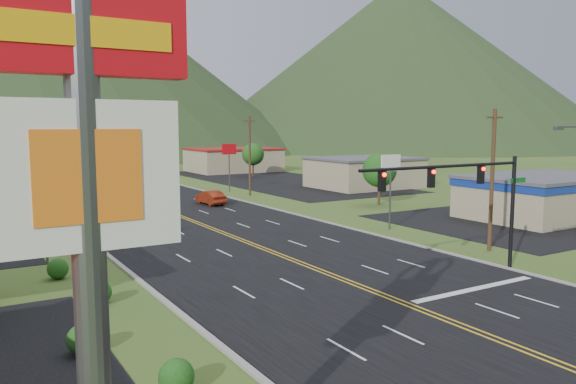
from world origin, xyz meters
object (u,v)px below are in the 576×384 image
streetlight_west (17,155)px  car_dark_mid (128,214)px  traffic_signal (468,187)px  car_red_far (210,198)px  pylon_sign (82,99)px

streetlight_west → car_dark_mid: bearing=-76.5°
streetlight_west → traffic_signal: bearing=-72.0°
traffic_signal → car_red_far: bearing=91.0°
car_dark_mid → car_red_far: car_red_far is taller
pylon_sign → traffic_signal: pylon_sign is taller
traffic_signal → car_dark_mid: bearing=111.9°
traffic_signal → car_red_far: traffic_signal is taller
streetlight_west → car_dark_mid: size_ratio=1.75×
traffic_signal → streetlight_west: (-18.16, 56.00, -0.15)m
traffic_signal → streetlight_west: bearing=108.0°
pylon_sign → streetlight_west: pylon_sign is taller
car_red_far → car_dark_mid: bearing=27.7°
car_dark_mid → car_red_far: 12.95m
pylon_sign → traffic_signal: (23.48, 12.00, -3.97)m
pylon_sign → streetlight_west: (5.32, 68.00, -4.12)m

